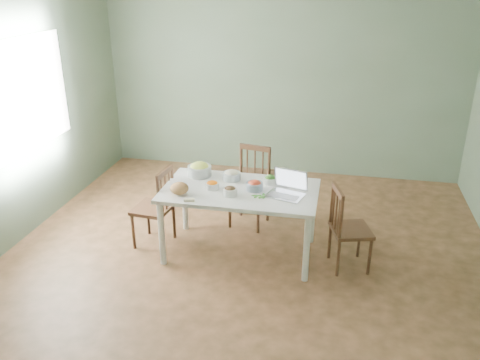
% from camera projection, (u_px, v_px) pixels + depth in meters
% --- Properties ---
extents(floor, '(5.00, 5.00, 0.00)m').
position_uv_depth(floor, '(247.00, 258.00, 5.04)').
color(floor, '#402D17').
rests_on(floor, ground).
extents(wall_back, '(5.00, 0.00, 2.70)m').
position_uv_depth(wall_back, '(282.00, 79.00, 6.76)').
color(wall_back, '#566950').
rests_on(wall_back, ground).
extents(wall_front, '(5.00, 0.00, 2.70)m').
position_uv_depth(wall_front, '(143.00, 294.00, 2.26)').
color(wall_front, '#566950').
rests_on(wall_front, ground).
extents(wall_left, '(0.00, 5.00, 2.70)m').
position_uv_depth(wall_left, '(6.00, 118.00, 4.98)').
color(wall_left, '#566950').
rests_on(wall_left, ground).
extents(window_left, '(0.04, 1.60, 1.20)m').
position_uv_depth(window_left, '(23.00, 96.00, 5.19)').
color(window_left, white).
rests_on(window_left, ground).
extents(dining_table, '(1.54, 0.87, 0.72)m').
position_uv_depth(dining_table, '(240.00, 221.00, 5.02)').
color(dining_table, white).
rests_on(dining_table, floor).
extents(chair_far, '(0.47, 0.45, 0.91)m').
position_uv_depth(chair_far, '(249.00, 188.00, 5.56)').
color(chair_far, '#3C2214').
rests_on(chair_far, floor).
extents(chair_left, '(0.41, 0.42, 0.88)m').
position_uv_depth(chair_left, '(152.00, 207.00, 5.15)').
color(chair_left, '#3C2214').
rests_on(chair_left, floor).
extents(chair_right, '(0.45, 0.47, 0.86)m').
position_uv_depth(chair_right, '(351.00, 228.00, 4.75)').
color(chair_right, '#3C2214').
rests_on(chair_right, floor).
extents(bread_boule, '(0.19, 0.19, 0.12)m').
position_uv_depth(bread_boule, '(179.00, 188.00, 4.75)').
color(bread_boule, '#B48048').
rests_on(bread_boule, dining_table).
extents(butter_stick, '(0.11, 0.05, 0.03)m').
position_uv_depth(butter_stick, '(189.00, 200.00, 4.61)').
color(butter_stick, beige).
rests_on(butter_stick, dining_table).
extents(bowl_squash, '(0.31, 0.31, 0.14)m').
position_uv_depth(bowl_squash, '(200.00, 169.00, 5.17)').
color(bowl_squash, '#F2E65F').
rests_on(bowl_squash, dining_table).
extents(bowl_carrot, '(0.15, 0.15, 0.08)m').
position_uv_depth(bowl_carrot, '(212.00, 185.00, 4.88)').
color(bowl_carrot, '#EA6B00').
rests_on(bowl_carrot, dining_table).
extents(bowl_onion, '(0.24, 0.24, 0.10)m').
position_uv_depth(bowl_onion, '(232.00, 175.00, 5.08)').
color(bowl_onion, '#FDF7BF').
rests_on(bowl_onion, dining_table).
extents(bowl_mushroom, '(0.16, 0.16, 0.09)m').
position_uv_depth(bowl_mushroom, '(230.00, 191.00, 4.73)').
color(bowl_mushroom, '#47301E').
rests_on(bowl_mushroom, dining_table).
extents(bowl_redpep, '(0.22, 0.22, 0.10)m').
position_uv_depth(bowl_redpep, '(255.00, 185.00, 4.84)').
color(bowl_redpep, red).
rests_on(bowl_redpep, dining_table).
extents(bowl_broccoli, '(0.17, 0.17, 0.09)m').
position_uv_depth(bowl_broccoli, '(270.00, 179.00, 4.99)').
color(bowl_broccoli, '#1E661C').
rests_on(bowl_broccoli, dining_table).
extents(flatbread, '(0.23, 0.23, 0.02)m').
position_uv_depth(flatbread, '(280.00, 179.00, 5.08)').
color(flatbread, '#CAB878').
rests_on(flatbread, dining_table).
extents(basil_bunch, '(0.17, 0.17, 0.02)m').
position_uv_depth(basil_bunch, '(259.00, 195.00, 4.72)').
color(basil_bunch, '#1E5A17').
rests_on(basil_bunch, dining_table).
extents(laptop, '(0.41, 0.38, 0.24)m').
position_uv_depth(laptop, '(285.00, 185.00, 4.68)').
color(laptop, silver).
rests_on(laptop, dining_table).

